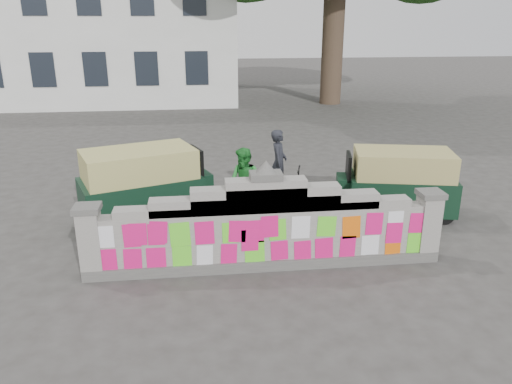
% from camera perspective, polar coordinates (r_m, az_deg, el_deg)
% --- Properties ---
extents(ground, '(100.00, 100.00, 0.00)m').
position_cam_1_polar(ground, '(9.19, 1.07, -8.53)').
color(ground, '#383533').
rests_on(ground, ground).
extents(parapet_wall, '(6.48, 0.44, 2.01)m').
position_cam_1_polar(parapet_wall, '(8.86, 1.11, -4.26)').
color(parapet_wall, '#4C4C49').
rests_on(parapet_wall, ground).
extents(building, '(16.00, 10.00, 8.90)m').
position_cam_1_polar(building, '(30.60, -18.90, 17.75)').
color(building, silver).
rests_on(building, ground).
extents(cyclist_bike, '(1.90, 1.07, 0.94)m').
position_cam_1_polar(cyclist_bike, '(11.99, 2.57, 0.68)').
color(cyclist_bike, black).
rests_on(cyclist_bike, ground).
extents(cyclist_rider, '(0.52, 0.66, 1.60)m').
position_cam_1_polar(cyclist_rider, '(11.89, 2.59, 2.18)').
color(cyclist_rider, '#212229').
rests_on(cyclist_rider, ground).
extents(pedestrian, '(0.97, 0.99, 1.60)m').
position_cam_1_polar(pedestrian, '(11.09, -1.32, 0.95)').
color(pedestrian, '#258A31').
rests_on(pedestrian, ground).
extents(rickshaw_left, '(3.02, 2.14, 1.63)m').
position_cam_1_polar(rickshaw_left, '(11.20, -12.68, 0.89)').
color(rickshaw_left, black).
rests_on(rickshaw_left, ground).
extents(rickshaw_right, '(2.79, 1.73, 1.50)m').
position_cam_1_polar(rickshaw_right, '(11.76, 15.94, 1.13)').
color(rickshaw_right, black).
rests_on(rickshaw_right, ground).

